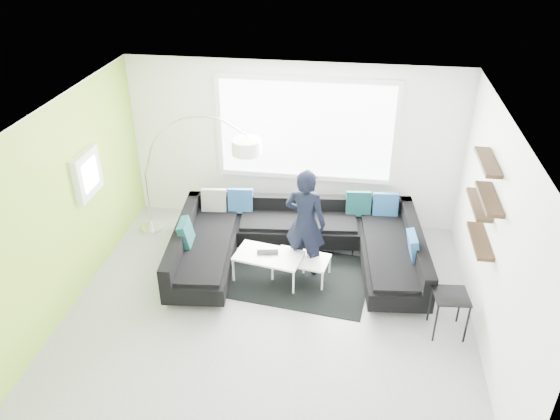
% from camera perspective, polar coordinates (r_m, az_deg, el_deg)
% --- Properties ---
extents(ground, '(5.50, 5.50, 0.00)m').
position_cam_1_polar(ground, '(7.73, -1.04, -10.24)').
color(ground, gray).
rests_on(ground, ground).
extents(room_shell, '(5.54, 5.04, 2.82)m').
position_cam_1_polar(room_shell, '(6.87, -0.59, 2.44)').
color(room_shell, white).
rests_on(room_shell, ground).
extents(sectional_sofa, '(3.90, 2.63, 0.80)m').
position_cam_1_polar(sectional_sofa, '(8.30, 1.85, -4.01)').
color(sectional_sofa, black).
rests_on(sectional_sofa, ground).
extents(rug, '(2.28, 1.78, 0.01)m').
position_cam_1_polar(rug, '(8.30, 1.81, -6.95)').
color(rug, black).
rests_on(rug, ground).
extents(coffee_table, '(1.37, 0.95, 0.41)m').
position_cam_1_polar(coffee_table, '(8.16, 0.53, -5.88)').
color(coffee_table, silver).
rests_on(coffee_table, ground).
extents(arc_lamp, '(2.03, 0.81, 2.13)m').
position_cam_1_polar(arc_lamp, '(9.18, -13.96, 3.75)').
color(arc_lamp, silver).
rests_on(arc_lamp, ground).
extents(side_table, '(0.47, 0.47, 0.60)m').
position_cam_1_polar(side_table, '(7.51, 17.13, -10.27)').
color(side_table, black).
rests_on(side_table, ground).
extents(person, '(0.79, 0.67, 1.70)m').
position_cam_1_polar(person, '(7.97, 2.66, -1.31)').
color(person, black).
rests_on(person, ground).
extents(laptop, '(0.38, 0.30, 0.02)m').
position_cam_1_polar(laptop, '(8.04, -1.30, -4.64)').
color(laptop, black).
rests_on(laptop, coffee_table).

